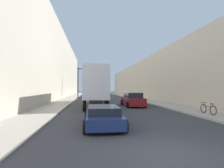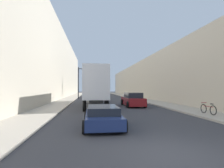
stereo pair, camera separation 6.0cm
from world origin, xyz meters
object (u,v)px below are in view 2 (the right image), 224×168
(sedan_car, at_px, (103,116))
(suv_car, at_px, (133,100))
(semi_truck, at_px, (95,86))
(parked_bicycle, at_px, (208,109))
(traffic_signal_gantry, at_px, (86,77))

(sedan_car, bearing_deg, suv_car, 67.41)
(semi_truck, height_order, sedan_car, semi_truck)
(suv_car, relative_size, parked_bicycle, 2.68)
(traffic_signal_gantry, relative_size, parked_bicycle, 3.53)
(suv_car, height_order, parked_bicycle, suv_car)
(semi_truck, bearing_deg, parked_bicycle, -46.83)
(sedan_car, bearing_deg, semi_truck, 91.02)
(suv_car, height_order, traffic_signal_gantry, traffic_signal_gantry)
(parked_bicycle, bearing_deg, suv_car, 117.49)
(parked_bicycle, bearing_deg, traffic_signal_gantry, 113.02)
(sedan_car, xyz_separation_m, suv_car, (4.26, 10.24, 0.21))
(semi_truck, bearing_deg, traffic_signal_gantry, 95.73)
(semi_truck, distance_m, traffic_signal_gantry, 14.53)
(suv_car, distance_m, parked_bicycle, 8.73)
(traffic_signal_gantry, height_order, parked_bicycle, traffic_signal_gantry)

